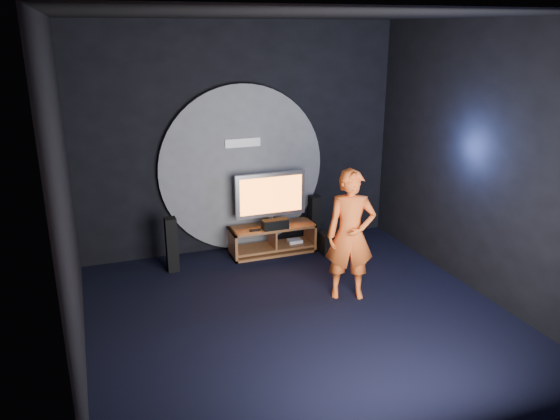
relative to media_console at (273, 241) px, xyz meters
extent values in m
plane|color=black|center=(-0.36, -2.05, -0.20)|extent=(5.00, 5.00, 0.00)
cube|color=black|center=(-0.36, 0.45, 1.55)|extent=(5.00, 0.04, 3.50)
cube|color=black|center=(-0.36, -4.55, 1.55)|extent=(5.00, 0.04, 3.50)
cube|color=black|center=(-2.86, -2.05, 1.55)|extent=(0.04, 5.00, 3.50)
cube|color=black|center=(2.14, -2.05, 1.55)|extent=(0.04, 5.00, 3.50)
cube|color=black|center=(-0.36, -2.05, 3.31)|extent=(5.00, 5.00, 0.01)
cylinder|color=#515156|center=(-0.36, 0.39, 1.10)|extent=(2.60, 0.08, 2.60)
cube|color=white|center=(-0.36, 0.34, 1.52)|extent=(0.55, 0.03, 0.13)
cube|color=#9C5130|center=(-0.01, 0.00, 0.23)|extent=(1.33, 0.45, 0.04)
cube|color=#9C5130|center=(-0.01, 0.00, -0.10)|extent=(1.29, 0.42, 0.04)
cube|color=#9C5130|center=(-0.65, 0.00, 0.03)|extent=(0.04, 0.45, 0.45)
cube|color=#9C5130|center=(0.64, 0.00, 0.03)|extent=(0.04, 0.45, 0.45)
cube|color=#9C5130|center=(-0.01, 0.00, 0.07)|extent=(0.03, 0.40, 0.29)
cube|color=#9C5130|center=(-0.01, 0.00, -0.18)|extent=(1.33, 0.45, 0.04)
cube|color=white|center=(0.37, 0.00, -0.05)|extent=(0.22, 0.16, 0.05)
cube|color=#ADADB5|center=(-0.01, 0.07, 0.27)|extent=(0.36, 0.22, 0.04)
cylinder|color=#ADADB5|center=(-0.01, 0.07, 0.34)|extent=(0.07, 0.07, 0.10)
cube|color=#ADADB5|center=(-0.01, 0.07, 0.74)|extent=(1.12, 0.06, 0.69)
cube|color=orange|center=(-0.01, 0.04, 0.74)|extent=(1.00, 0.01, 0.57)
cube|color=black|center=(-0.01, -0.15, 0.33)|extent=(0.40, 0.15, 0.15)
cube|color=black|center=(-0.32, -0.12, 0.27)|extent=(0.18, 0.05, 0.02)
cube|color=black|center=(-1.59, -0.13, 0.21)|extent=(0.16, 0.18, 0.81)
cube|color=black|center=(0.77, 0.14, 0.21)|extent=(0.16, 0.18, 0.81)
cube|color=black|center=(0.84, -0.32, -0.03)|extent=(0.30, 0.30, 0.33)
imported|color=#E7591F|center=(0.45, -1.72, 0.66)|extent=(0.73, 0.60, 1.72)
camera|label=1|loc=(-2.63, -7.53, 3.17)|focal=35.00mm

